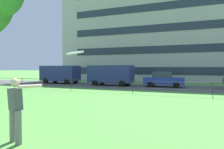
{
  "coord_description": "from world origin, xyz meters",
  "views": [
    {
      "loc": [
        6.45,
        0.18,
        1.92
      ],
      "look_at": [
        3.03,
        9.14,
        1.62
      ],
      "focal_mm": 31.27,
      "sensor_mm": 36.0,
      "label": 1
    }
  ],
  "objects_px": {
    "car_blue_far_right": "(164,79)",
    "apartment_building_background": "(178,23)",
    "frisbee": "(75,53)",
    "person_thrower": "(16,108)",
    "panel_van_far_left": "(111,74)",
    "panel_van_center": "(60,73)"
  },
  "relations": [
    {
      "from": "car_blue_far_right",
      "to": "panel_van_center",
      "type": "bearing_deg",
      "value": 179.01
    },
    {
      "from": "car_blue_far_right",
      "to": "apartment_building_background",
      "type": "xyz_separation_m",
      "value": [
        0.78,
        13.8,
        8.67
      ]
    },
    {
      "from": "frisbee",
      "to": "panel_van_center",
      "type": "xyz_separation_m",
      "value": [
        -13.43,
        18.23,
        -0.89
      ]
    },
    {
      "from": "person_thrower",
      "to": "panel_van_far_left",
      "type": "height_order",
      "value": "panel_van_far_left"
    },
    {
      "from": "person_thrower",
      "to": "panel_van_center",
      "type": "height_order",
      "value": "panel_van_center"
    },
    {
      "from": "panel_van_far_left",
      "to": "panel_van_center",
      "type": "bearing_deg",
      "value": 176.17
    },
    {
      "from": "frisbee",
      "to": "panel_van_center",
      "type": "relative_size",
      "value": 0.07
    },
    {
      "from": "person_thrower",
      "to": "panel_van_center",
      "type": "bearing_deg",
      "value": 122.69
    },
    {
      "from": "panel_van_center",
      "to": "panel_van_far_left",
      "type": "bearing_deg",
      "value": -3.83
    },
    {
      "from": "person_thrower",
      "to": "panel_van_center",
      "type": "relative_size",
      "value": 0.33
    },
    {
      "from": "car_blue_far_right",
      "to": "panel_van_far_left",
      "type": "bearing_deg",
      "value": -177.47
    },
    {
      "from": "person_thrower",
      "to": "car_blue_far_right",
      "type": "xyz_separation_m",
      "value": [
        1.9,
        16.86,
        -0.12
      ]
    },
    {
      "from": "panel_van_center",
      "to": "apartment_building_background",
      "type": "xyz_separation_m",
      "value": [
        13.65,
        13.58,
        8.17
      ]
    },
    {
      "from": "frisbee",
      "to": "panel_van_far_left",
      "type": "height_order",
      "value": "panel_van_far_left"
    },
    {
      "from": "frisbee",
      "to": "car_blue_far_right",
      "type": "height_order",
      "value": "frisbee"
    },
    {
      "from": "panel_van_far_left",
      "to": "car_blue_far_right",
      "type": "distance_m",
      "value": 5.78
    },
    {
      "from": "person_thrower",
      "to": "frisbee",
      "type": "distance_m",
      "value": 3.0
    },
    {
      "from": "person_thrower",
      "to": "panel_van_far_left",
      "type": "relative_size",
      "value": 0.33
    },
    {
      "from": "person_thrower",
      "to": "apartment_building_background",
      "type": "bearing_deg",
      "value": 85.0
    },
    {
      "from": "panel_van_center",
      "to": "car_blue_far_right",
      "type": "xyz_separation_m",
      "value": [
        12.86,
        -0.22,
        -0.49
      ]
    },
    {
      "from": "panel_van_center",
      "to": "car_blue_far_right",
      "type": "bearing_deg",
      "value": -0.99
    },
    {
      "from": "apartment_building_background",
      "to": "frisbee",
      "type": "bearing_deg",
      "value": -90.39
    }
  ]
}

